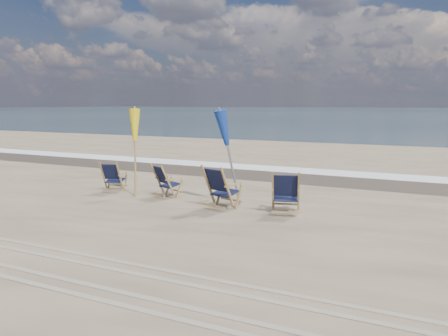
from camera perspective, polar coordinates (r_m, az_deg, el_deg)
The scene contains 10 objects.
ocean at distance 135.58m, azimuth 23.56°, elevation 6.74°, with size 400.00×400.00×0.00m, color #314852.
surf_foam at distance 16.62m, azimuth 9.03°, elevation -0.25°, with size 200.00×1.40×0.01m, color silver.
wet_sand_strip at distance 15.20m, azimuth 7.44°, elevation -1.03°, with size 200.00×2.60×0.00m, color #42362A.
tire_tracks at distance 7.01m, azimuth -18.24°, elevation -12.79°, with size 80.00×1.30×0.01m, color gray, non-canonical shape.
beach_chair_0 at distance 12.55m, azimuth -13.47°, elevation -1.16°, with size 0.57×0.64×0.89m, color black, non-canonical shape.
beach_chair_1 at distance 11.48m, azimuth -7.36°, elevation -1.82°, with size 0.59×0.66×0.92m, color black, non-canonical shape.
beach_chair_2 at distance 10.08m, azimuth 0.41°, elevation -2.76°, with size 0.68×0.77×1.06m, color black, non-canonical shape.
beach_chair_3 at distance 9.86m, azimuth 9.70°, elevation -3.29°, with size 0.65×0.73×1.02m, color black, non-canonical shape.
umbrella_yellow at distance 11.91m, azimuth -11.64°, elevation 4.95°, with size 0.30×0.30×2.34m.
umbrella_blue at distance 10.49m, azimuth 0.91°, elevation 4.84°, with size 0.30×0.30×2.37m.
Camera 1 is at (4.58, -7.48, 2.50)m, focal length 35.00 mm.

